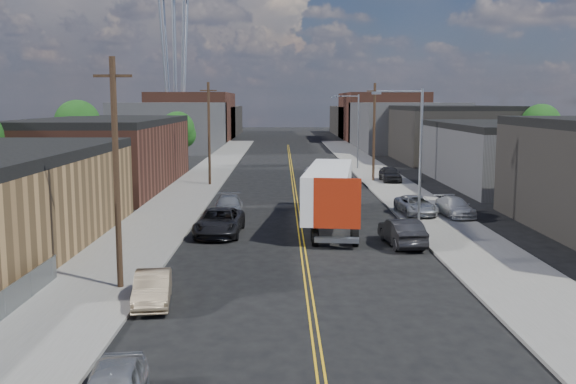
{
  "coord_description": "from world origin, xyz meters",
  "views": [
    {
      "loc": [
        -1.16,
        -17.13,
        8.13
      ],
      "look_at": [
        -0.78,
        22.82,
        2.5
      ],
      "focal_mm": 40.0,
      "sensor_mm": 36.0,
      "label": 1
    }
  ],
  "objects_px": {
    "car_right_lot_b": "(455,207)",
    "car_right_lot_c": "(390,174)",
    "car_left_b": "(152,288)",
    "car_right_lot_a": "(416,205)",
    "semi_truck": "(327,190)",
    "car_ahead_truck": "(340,179)",
    "car_left_d": "(229,206)",
    "car_right_oncoming": "(402,232)",
    "car_left_c": "(220,222)"
  },
  "relations": [
    {
      "from": "car_right_lot_b",
      "to": "semi_truck",
      "type": "bearing_deg",
      "value": -173.56
    },
    {
      "from": "car_left_c",
      "to": "car_right_lot_c",
      "type": "bearing_deg",
      "value": 62.24
    },
    {
      "from": "car_right_oncoming",
      "to": "car_right_lot_c",
      "type": "xyz_separation_m",
      "value": [
        4.11,
        28.58,
        0.13
      ]
    },
    {
      "from": "semi_truck",
      "to": "car_left_b",
      "type": "distance_m",
      "value": 19.1
    },
    {
      "from": "car_left_d",
      "to": "car_left_b",
      "type": "bearing_deg",
      "value": -96.78
    },
    {
      "from": "car_left_b",
      "to": "car_right_lot_a",
      "type": "xyz_separation_m",
      "value": [
        14.82,
        20.0,
        0.15
      ]
    },
    {
      "from": "car_left_c",
      "to": "car_left_d",
      "type": "bearing_deg",
      "value": 92.29
    },
    {
      "from": "car_left_d",
      "to": "car_right_lot_a",
      "type": "relative_size",
      "value": 1.05
    },
    {
      "from": "semi_truck",
      "to": "car_left_d",
      "type": "height_order",
      "value": "semi_truck"
    },
    {
      "from": "car_right_lot_b",
      "to": "car_left_c",
      "type": "bearing_deg",
      "value": -167.19
    },
    {
      "from": "semi_truck",
      "to": "car_left_b",
      "type": "xyz_separation_m",
      "value": [
        -8.28,
        -17.14,
        -1.62
      ]
    },
    {
      "from": "car_left_b",
      "to": "car_right_oncoming",
      "type": "height_order",
      "value": "car_right_oncoming"
    },
    {
      "from": "semi_truck",
      "to": "car_left_d",
      "type": "relative_size",
      "value": 3.12
    },
    {
      "from": "semi_truck",
      "to": "car_right_lot_a",
      "type": "xyz_separation_m",
      "value": [
        6.54,
        2.86,
        -1.46
      ]
    },
    {
      "from": "car_right_lot_a",
      "to": "car_right_lot_c",
      "type": "height_order",
      "value": "car_right_lot_c"
    },
    {
      "from": "car_left_b",
      "to": "car_right_lot_a",
      "type": "height_order",
      "value": "car_right_lot_a"
    },
    {
      "from": "car_left_b",
      "to": "car_left_d",
      "type": "relative_size",
      "value": 0.8
    },
    {
      "from": "car_right_lot_a",
      "to": "car_right_lot_b",
      "type": "xyz_separation_m",
      "value": [
        2.58,
        -0.76,
        -0.01
      ]
    },
    {
      "from": "car_left_b",
      "to": "car_right_oncoming",
      "type": "distance_m",
      "value": 16.05
    },
    {
      "from": "car_left_d",
      "to": "car_right_oncoming",
      "type": "bearing_deg",
      "value": -45.22
    },
    {
      "from": "car_right_lot_b",
      "to": "car_right_lot_c",
      "type": "height_order",
      "value": "car_right_lot_c"
    },
    {
      "from": "car_ahead_truck",
      "to": "car_right_lot_c",
      "type": "bearing_deg",
      "value": 20.32
    },
    {
      "from": "car_left_c",
      "to": "car_ahead_truck",
      "type": "xyz_separation_m",
      "value": [
        9.5,
        22.77,
        -0.09
      ]
    },
    {
      "from": "semi_truck",
      "to": "car_right_oncoming",
      "type": "relative_size",
      "value": 3.25
    },
    {
      "from": "car_right_oncoming",
      "to": "car_right_lot_a",
      "type": "bearing_deg",
      "value": -111.97
    },
    {
      "from": "car_left_b",
      "to": "car_right_lot_c",
      "type": "relative_size",
      "value": 0.89
    },
    {
      "from": "car_left_c",
      "to": "car_right_oncoming",
      "type": "distance_m",
      "value": 11.09
    },
    {
      "from": "car_left_d",
      "to": "car_right_lot_b",
      "type": "relative_size",
      "value": 1.12
    },
    {
      "from": "car_right_lot_b",
      "to": "car_right_oncoming",
      "type": "bearing_deg",
      "value": -128.16
    },
    {
      "from": "car_left_b",
      "to": "car_right_lot_b",
      "type": "distance_m",
      "value": 25.94
    },
    {
      "from": "semi_truck",
      "to": "car_right_lot_b",
      "type": "relative_size",
      "value": 3.48
    },
    {
      "from": "car_left_b",
      "to": "car_left_c",
      "type": "relative_size",
      "value": 0.69
    },
    {
      "from": "semi_truck",
      "to": "car_right_lot_c",
      "type": "relative_size",
      "value": 3.45
    },
    {
      "from": "car_ahead_truck",
      "to": "car_left_c",
      "type": "bearing_deg",
      "value": -120.0
    },
    {
      "from": "car_right_oncoming",
      "to": "car_right_lot_b",
      "type": "bearing_deg",
      "value": -127.34
    },
    {
      "from": "car_left_b",
      "to": "car_right_lot_c",
      "type": "xyz_separation_m",
      "value": [
        16.18,
        39.17,
        0.26
      ]
    },
    {
      "from": "car_ahead_truck",
      "to": "car_left_d",
      "type": "bearing_deg",
      "value": -127.92
    },
    {
      "from": "semi_truck",
      "to": "car_right_oncoming",
      "type": "xyz_separation_m",
      "value": [
        3.79,
        -6.55,
        -1.49
      ]
    },
    {
      "from": "car_right_lot_b",
      "to": "car_right_lot_a",
      "type": "bearing_deg",
      "value": 157.12
    },
    {
      "from": "car_left_b",
      "to": "car_ahead_truck",
      "type": "height_order",
      "value": "car_ahead_truck"
    },
    {
      "from": "semi_truck",
      "to": "car_right_lot_a",
      "type": "bearing_deg",
      "value": 30.92
    },
    {
      "from": "car_left_d",
      "to": "car_ahead_truck",
      "type": "bearing_deg",
      "value": 56.58
    },
    {
      "from": "semi_truck",
      "to": "car_ahead_truck",
      "type": "bearing_deg",
      "value": 89.56
    },
    {
      "from": "car_right_oncoming",
      "to": "car_left_d",
      "type": "bearing_deg",
      "value": -48.06
    },
    {
      "from": "car_right_oncoming",
      "to": "semi_truck",
      "type": "bearing_deg",
      "value": -65.64
    },
    {
      "from": "car_left_b",
      "to": "car_right_lot_c",
      "type": "bearing_deg",
      "value": 59.97
    },
    {
      "from": "car_left_c",
      "to": "semi_truck",
      "type": "bearing_deg",
      "value": 29.35
    },
    {
      "from": "car_left_b",
      "to": "car_ahead_truck",
      "type": "relative_size",
      "value": 0.78
    },
    {
      "from": "car_left_c",
      "to": "car_ahead_truck",
      "type": "relative_size",
      "value": 1.13
    },
    {
      "from": "car_right_lot_c",
      "to": "car_ahead_truck",
      "type": "relative_size",
      "value": 0.88
    }
  ]
}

